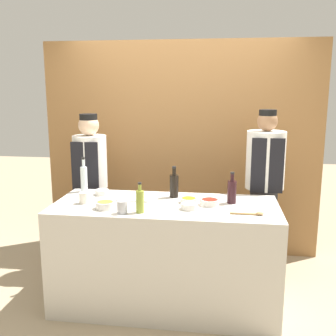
% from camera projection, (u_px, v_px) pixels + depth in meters
% --- Properties ---
extents(ground_plane, '(14.00, 14.00, 0.00)m').
position_uv_depth(ground_plane, '(166.00, 303.00, 3.51)').
color(ground_plane, tan).
extents(cabinet_wall, '(3.11, 0.18, 2.40)m').
position_uv_depth(cabinet_wall, '(181.00, 149.00, 4.52)').
color(cabinet_wall, olive).
rests_on(cabinet_wall, ground_plane).
extents(counter, '(1.90, 0.80, 0.92)m').
position_uv_depth(counter, '(166.00, 255.00, 3.42)').
color(counter, beige).
rests_on(counter, ground_plane).
extents(sauce_bowl_red, '(0.16, 0.16, 0.05)m').
position_uv_depth(sauce_bowl_red, '(210.00, 202.00, 3.30)').
color(sauce_bowl_red, silver).
rests_on(sauce_bowl_red, counter).
extents(sauce_bowl_yellow, '(0.16, 0.16, 0.06)m').
position_uv_depth(sauce_bowl_yellow, '(105.00, 205.00, 3.20)').
color(sauce_bowl_yellow, silver).
rests_on(sauce_bowl_yellow, counter).
extents(sauce_bowl_green, '(0.13, 0.13, 0.05)m').
position_uv_depth(sauce_bowl_green, '(189.00, 206.00, 3.19)').
color(sauce_bowl_green, silver).
rests_on(sauce_bowl_green, counter).
extents(sauce_bowl_brown, '(0.13, 0.13, 0.05)m').
position_uv_depth(sauce_bowl_brown, '(102.00, 192.00, 3.61)').
color(sauce_bowl_brown, silver).
rests_on(sauce_bowl_brown, counter).
extents(sauce_bowl_orange, '(0.15, 0.15, 0.04)m').
position_uv_depth(sauce_bowl_orange, '(189.00, 200.00, 3.36)').
color(sauce_bowl_orange, silver).
rests_on(sauce_bowl_orange, counter).
extents(cutting_board, '(0.29, 0.18, 0.02)m').
position_uv_depth(cutting_board, '(134.00, 198.00, 3.47)').
color(cutting_board, white).
rests_on(cutting_board, counter).
extents(bottle_oil, '(0.07, 0.07, 0.24)m').
position_uv_depth(bottle_oil, '(140.00, 201.00, 3.08)').
color(bottle_oil, olive).
rests_on(bottle_oil, counter).
extents(bottle_clear, '(0.06, 0.06, 0.33)m').
position_uv_depth(bottle_clear, '(84.00, 178.00, 3.71)').
color(bottle_clear, silver).
rests_on(bottle_clear, counter).
extents(bottle_soy, '(0.08, 0.08, 0.28)m').
position_uv_depth(bottle_soy, '(174.00, 185.00, 3.52)').
color(bottle_soy, black).
rests_on(bottle_soy, counter).
extents(bottle_wine, '(0.08, 0.08, 0.27)m').
position_uv_depth(bottle_wine, '(232.00, 191.00, 3.34)').
color(bottle_wine, black).
rests_on(bottle_wine, counter).
extents(cup_steel, '(0.08, 0.08, 0.10)m').
position_uv_depth(cup_steel, '(122.00, 207.00, 3.07)').
color(cup_steel, '#B7B7BC').
rests_on(cup_steel, counter).
extents(cup_cream, '(0.08, 0.08, 0.10)m').
position_uv_depth(cup_cream, '(84.00, 198.00, 3.34)').
color(cup_cream, silver).
rests_on(cup_cream, counter).
extents(wooden_spoon, '(0.26, 0.04, 0.03)m').
position_uv_depth(wooden_spoon, '(252.00, 213.00, 3.04)').
color(wooden_spoon, '#B2844C').
rests_on(wooden_spoon, counter).
extents(chef_left, '(0.35, 0.35, 1.63)m').
position_uv_depth(chef_left, '(91.00, 185.00, 4.12)').
color(chef_left, '#28282D').
rests_on(chef_left, ground_plane).
extents(chef_right, '(0.37, 0.37, 1.69)m').
position_uv_depth(chef_right, '(264.00, 189.00, 3.88)').
color(chef_right, '#28282D').
rests_on(chef_right, ground_plane).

